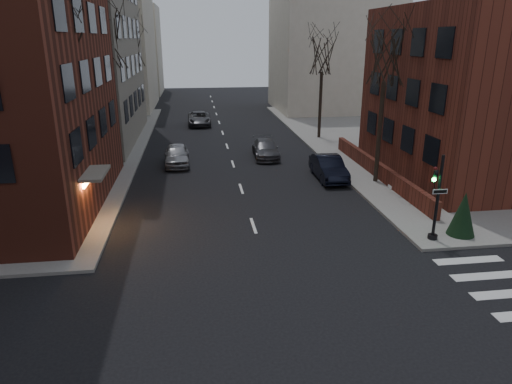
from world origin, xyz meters
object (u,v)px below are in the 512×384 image
at_px(traffic_signal, 436,203).
at_px(streetlamp_near, 110,114).
at_px(tree_left_a, 59,50).
at_px(car_lane_gray, 266,149).
at_px(tree_left_c, 130,48).
at_px(tree_right_a, 386,55).
at_px(tree_left_b, 104,39).
at_px(streetlamp_far, 141,85).
at_px(car_lane_silver, 177,155).
at_px(evergreen_shrub, 463,214).
at_px(car_lane_far, 199,119).
at_px(parked_sedan, 329,168).
at_px(sandwich_board, 394,181).
at_px(tree_right_b, 322,55).

height_order(traffic_signal, streetlamp_near, streetlamp_near).
bearing_deg(tree_left_a, car_lane_gray, 45.25).
distance_m(tree_left_c, tree_right_a, 28.17).
height_order(tree_left_b, streetlamp_far, tree_left_b).
relative_size(car_lane_silver, evergreen_shrub, 2.12).
distance_m(tree_left_b, tree_left_c, 14.03).
bearing_deg(tree_right_a, car_lane_gray, 128.42).
distance_m(streetlamp_near, car_lane_far, 19.81).
distance_m(tree_right_a, parked_sedan, 7.88).
distance_m(tree_left_b, parked_sedan, 18.17).
bearing_deg(traffic_signal, sandwich_board, 79.13).
height_order(tree_left_c, evergreen_shrub, tree_left_c).
height_order(streetlamp_far, car_lane_gray, streetlamp_far).
xyz_separation_m(tree_left_a, parked_sedan, (14.82, 5.32, -7.69)).
relative_size(streetlamp_near, streetlamp_far, 1.00).
bearing_deg(evergreen_shrub, tree_right_b, 91.87).
xyz_separation_m(tree_right_b, car_lane_silver, (-12.94, -7.67, -6.82)).
height_order(tree_left_b, tree_left_c, tree_left_b).
bearing_deg(tree_left_a, parked_sedan, 19.76).
bearing_deg(tree_left_a, tree_right_a, 12.80).
bearing_deg(streetlamp_near, evergreen_shrub, -35.65).
relative_size(tree_right_a, car_lane_silver, 2.17).
height_order(traffic_signal, car_lane_gray, traffic_signal).
distance_m(tree_right_b, streetlamp_near, 20.01).
height_order(tree_right_a, car_lane_gray, tree_right_a).
bearing_deg(streetlamp_far, tree_right_b, -30.47).
xyz_separation_m(tree_left_b, sandwich_board, (18.17, -9.57, -8.32)).
bearing_deg(streetlamp_near, tree_left_a, -94.29).
bearing_deg(car_lane_silver, parked_sedan, -28.06).
bearing_deg(evergreen_shrub, tree_right_a, 94.86).
xyz_separation_m(streetlamp_near, sandwich_board, (17.57, -5.57, -3.65)).
distance_m(tree_left_a, tree_right_b, 25.19).
bearing_deg(tree_left_c, car_lane_gray, -51.22).
bearing_deg(streetlamp_far, car_lane_gray, -56.23).
bearing_deg(tree_left_a, streetlamp_near, 85.71).
relative_size(car_lane_far, evergreen_shrub, 2.45).
bearing_deg(tree_right_a, sandwich_board, -70.17).
bearing_deg(evergreen_shrub, tree_left_b, 137.64).
relative_size(tree_right_a, car_lane_far, 1.88).
bearing_deg(parked_sedan, traffic_signal, -78.70).
xyz_separation_m(streetlamp_near, car_lane_far, (5.96, 18.56, -3.52)).
xyz_separation_m(tree_left_c, car_lane_far, (6.56, 0.56, -7.31)).
bearing_deg(tree_left_a, tree_left_c, 90.00).
bearing_deg(traffic_signal, car_lane_silver, 128.22).
xyz_separation_m(car_lane_silver, car_lane_far, (1.90, 16.23, -0.05)).
bearing_deg(traffic_signal, car_lane_far, 107.87).
xyz_separation_m(tree_left_b, streetlamp_far, (0.60, 16.00, -4.68)).
bearing_deg(car_lane_far, car_lane_gray, -72.34).
height_order(traffic_signal, tree_right_b, tree_right_b).
bearing_deg(evergreen_shrub, traffic_signal, -170.13).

